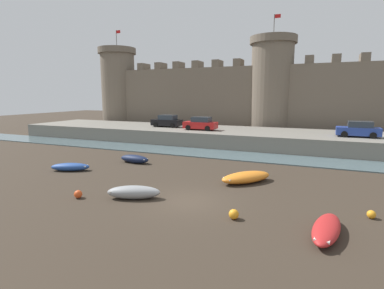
# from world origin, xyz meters

# --- Properties ---
(ground_plane) EXTENTS (160.00, 160.00, 0.00)m
(ground_plane) POSITION_xyz_m (0.00, 0.00, 0.00)
(ground_plane) COLOR #382D23
(water_channel) EXTENTS (80.00, 4.50, 0.10)m
(water_channel) POSITION_xyz_m (0.00, 13.71, 0.05)
(water_channel) COLOR slate
(water_channel) RESTS_ON ground
(quay_road) EXTENTS (65.67, 10.00, 1.75)m
(quay_road) POSITION_xyz_m (0.00, 20.96, 0.88)
(quay_road) COLOR slate
(quay_road) RESTS_ON ground
(castle) EXTENTS (60.22, 6.55, 17.16)m
(castle) POSITION_xyz_m (-0.00, 30.01, 6.18)
(castle) COLOR #706354
(castle) RESTS_ON ground
(rowboat_near_channel_right) EXTENTS (3.27, 2.10, 0.78)m
(rowboat_near_channel_right) POSITION_xyz_m (-3.17, -0.83, 0.40)
(rowboat_near_channel_right) COLOR gray
(rowboat_near_channel_right) RESTS_ON ground
(rowboat_foreground_right) EXTENTS (3.66, 3.91, 0.75)m
(rowboat_foreground_right) POSITION_xyz_m (2.18, 5.00, 0.39)
(rowboat_foreground_right) COLOR orange
(rowboat_foreground_right) RESTS_ON ground
(rowboat_near_channel_left) EXTENTS (3.00, 1.23, 0.72)m
(rowboat_near_channel_left) POSITION_xyz_m (-8.43, 7.17, 0.38)
(rowboat_near_channel_left) COLOR #141E3D
(rowboat_near_channel_left) RESTS_ON ground
(rowboat_midflat_centre) EXTENTS (1.58, 3.69, 0.61)m
(rowboat_midflat_centre) POSITION_xyz_m (7.19, -1.55, 0.32)
(rowboat_midflat_centre) COLOR red
(rowboat_midflat_centre) RESTS_ON ground
(rowboat_foreground_left) EXTENTS (3.22, 2.17, 0.63)m
(rowboat_foreground_left) POSITION_xyz_m (-11.60, 2.75, 0.33)
(rowboat_foreground_left) COLOR #234793
(rowboat_foreground_left) RESTS_ON ground
(mooring_buoy_off_centre) EXTENTS (0.50, 0.50, 0.50)m
(mooring_buoy_off_centre) POSITION_xyz_m (3.03, -1.41, 0.25)
(mooring_buoy_off_centre) COLOR orange
(mooring_buoy_off_centre) RESTS_ON ground
(mooring_buoy_near_shore) EXTENTS (0.47, 0.47, 0.47)m
(mooring_buoy_near_shore) POSITION_xyz_m (-6.25, -2.04, 0.24)
(mooring_buoy_near_shore) COLOR #E04C1E
(mooring_buoy_near_shore) RESTS_ON ground
(mooring_buoy_near_channel) EXTENTS (0.41, 0.41, 0.41)m
(mooring_buoy_near_channel) POSITION_xyz_m (9.28, 1.31, 0.21)
(mooring_buoy_near_channel) COLOR orange
(mooring_buoy_near_channel) RESTS_ON ground
(car_quay_centre_west) EXTENTS (4.12, 1.92, 1.62)m
(car_quay_centre_west) POSITION_xyz_m (-12.33, 20.92, 2.53)
(car_quay_centre_west) COLOR black
(car_quay_centre_west) RESTS_ON quay_road
(car_quay_east) EXTENTS (4.12, 1.92, 1.62)m
(car_quay_east) POSITION_xyz_m (10.43, 19.76, 2.53)
(car_quay_east) COLOR #263F99
(car_quay_east) RESTS_ON quay_road
(car_quay_west) EXTENTS (4.12, 1.92, 1.62)m
(car_quay_west) POSITION_xyz_m (-6.83, 19.35, 2.53)
(car_quay_west) COLOR red
(car_quay_west) RESTS_ON quay_road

